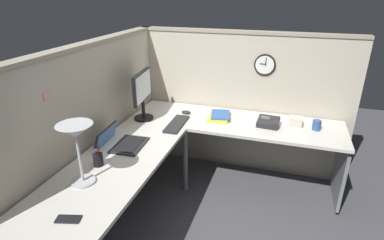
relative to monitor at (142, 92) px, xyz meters
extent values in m
plane|color=#47474C|center=(-0.24, -0.64, -1.02)|extent=(6.80, 6.80, 0.00)
cube|color=#B7AD99|center=(-0.61, 0.23, -0.25)|extent=(2.57, 0.10, 1.55)
cube|color=gray|center=(-0.61, 0.23, 0.54)|extent=(2.57, 0.12, 0.03)
cube|color=#B7AD99|center=(0.63, -0.90, -0.25)|extent=(0.10, 2.37, 1.55)
cube|color=gray|center=(0.63, -0.90, 0.54)|extent=(0.12, 2.37, 0.03)
cube|color=beige|center=(-0.62, -0.17, -0.31)|extent=(2.35, 0.66, 0.03)
cube|color=beige|center=(0.23, -1.24, -0.31)|extent=(0.66, 1.49, 0.03)
cylinder|color=slate|center=(-0.08, -0.48, -0.67)|extent=(0.05, 0.05, 0.70)
cube|color=slate|center=(0.23, -1.97, -0.67)|extent=(0.58, 0.03, 0.60)
cylinder|color=black|center=(0.00, 0.00, -0.28)|extent=(0.20, 0.20, 0.02)
cylinder|color=black|center=(0.00, 0.00, -0.18)|extent=(0.04, 0.04, 0.20)
cube|color=black|center=(0.00, 0.00, 0.06)|extent=(0.46, 0.09, 0.30)
cube|color=silver|center=(0.00, -0.02, 0.06)|extent=(0.42, 0.06, 0.26)
cube|color=#232326|center=(-0.58, -0.14, -0.29)|extent=(0.35, 0.26, 0.02)
cube|color=black|center=(-0.58, -0.14, -0.28)|extent=(0.30, 0.20, 0.00)
cube|color=#232326|center=(-0.60, 0.08, -0.25)|extent=(0.34, 0.09, 0.22)
cube|color=#4C84D8|center=(-0.60, 0.07, -0.25)|extent=(0.31, 0.07, 0.18)
cube|color=#232326|center=(-0.05, -0.38, -0.28)|extent=(0.43, 0.15, 0.02)
ellipsoid|color=#232326|center=(0.26, -0.37, -0.28)|extent=(0.06, 0.10, 0.03)
cylinder|color=#B7BABF|center=(-1.17, -0.09, -0.29)|extent=(0.17, 0.17, 0.02)
cylinder|color=#B7BABF|center=(-1.17, -0.09, -0.09)|extent=(0.02, 0.02, 0.38)
cone|color=#B7BABF|center=(-1.17, -0.09, 0.11)|extent=(0.24, 0.24, 0.09)
cylinder|color=black|center=(-0.94, -0.07, -0.24)|extent=(0.08, 0.08, 0.10)
cylinder|color=#1E1EB2|center=(-0.96, -0.06, -0.18)|extent=(0.01, 0.01, 0.13)
cylinder|color=#B21E1E|center=(-0.93, -0.08, -0.18)|extent=(0.01, 0.02, 0.13)
cylinder|color=#D8591E|center=(-0.94, -0.06, -0.17)|extent=(0.03, 0.03, 0.01)
cube|color=black|center=(-1.53, -0.24, -0.29)|extent=(0.10, 0.16, 0.01)
cube|color=#232326|center=(0.20, -1.24, -0.26)|extent=(0.21, 0.22, 0.10)
cube|color=#8CA58C|center=(0.21, -1.21, -0.22)|extent=(0.02, 0.09, 0.04)
cube|color=#232326|center=(0.20, -1.33, -0.24)|extent=(0.19, 0.06, 0.04)
cube|color=yellow|center=(0.25, -0.74, -0.28)|extent=(0.29, 0.23, 0.02)
cube|color=#335999|center=(0.27, -0.75, -0.26)|extent=(0.29, 0.24, 0.02)
cylinder|color=#2D4C8C|center=(0.25, -1.70, -0.25)|extent=(0.08, 0.08, 0.10)
cube|color=beige|center=(0.29, -1.50, -0.25)|extent=(0.12, 0.12, 0.09)
cylinder|color=black|center=(0.58, -1.13, 0.23)|extent=(0.03, 0.22, 0.22)
cylinder|color=white|center=(0.56, -1.13, 0.23)|extent=(0.00, 0.19, 0.19)
cube|color=black|center=(0.56, -1.11, 0.24)|extent=(0.00, 0.06, 0.01)
cube|color=black|center=(0.56, -1.14, 0.26)|extent=(0.00, 0.01, 0.08)
cube|color=pink|center=(-1.07, 0.18, 0.29)|extent=(0.06, 0.00, 0.06)
camera|label=1|loc=(-2.70, -1.38, 0.97)|focal=29.15mm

